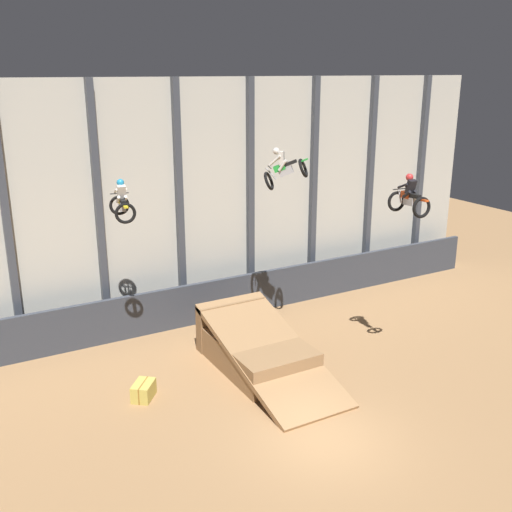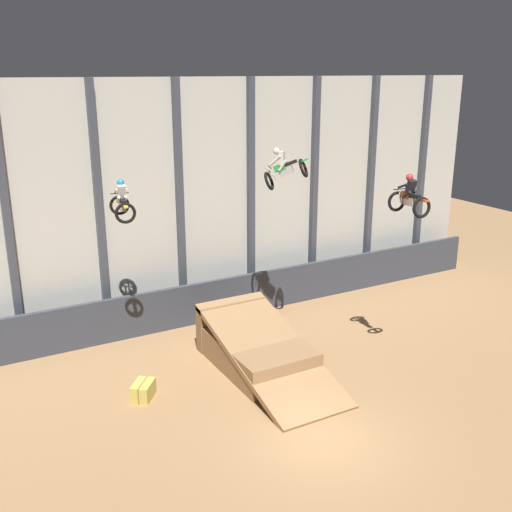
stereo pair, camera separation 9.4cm
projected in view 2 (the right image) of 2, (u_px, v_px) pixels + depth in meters
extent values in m
plane|color=#9E754C|center=(322.00, 440.00, 17.68)|extent=(60.00, 60.00, 0.00)
cube|color=beige|center=(178.00, 203.00, 25.11)|extent=(32.00, 0.12, 10.19)
cube|color=#3D424C|center=(7.00, 223.00, 21.81)|extent=(0.28, 0.28, 10.19)
cube|color=#3D424C|center=(99.00, 213.00, 23.38)|extent=(0.28, 0.28, 10.19)
cube|color=#3D424C|center=(180.00, 204.00, 24.95)|extent=(0.28, 0.28, 10.19)
cube|color=#3D424C|center=(251.00, 196.00, 26.52)|extent=(0.28, 0.28, 10.19)
cube|color=#3D424C|center=(314.00, 189.00, 28.08)|extent=(0.28, 0.28, 10.19)
cube|color=#3D424C|center=(370.00, 183.00, 29.65)|extent=(0.28, 0.28, 10.19)
cube|color=#3D424C|center=(421.00, 177.00, 31.22)|extent=(0.28, 0.28, 10.19)
cube|color=#383D47|center=(192.00, 305.00, 25.44)|extent=(31.36, 0.20, 1.81)
cube|color=#966F48|center=(256.00, 351.00, 22.00)|extent=(2.79, 4.53, 1.09)
cube|color=olive|center=(232.00, 323.00, 23.58)|extent=(2.84, 0.50, 1.81)
cube|color=#9E754C|center=(270.00, 353.00, 21.09)|extent=(2.84, 6.53, 2.00)
torus|color=black|center=(120.00, 205.00, 21.66)|extent=(0.74, 0.22, 0.73)
torus|color=black|center=(125.00, 213.00, 20.40)|extent=(0.74, 0.22, 0.73)
cube|color=#B7B7BC|center=(122.00, 206.00, 20.95)|extent=(0.26, 0.54, 0.28)
cube|color=yellow|center=(121.00, 200.00, 21.04)|extent=(0.26, 0.47, 0.24)
cube|color=black|center=(123.00, 201.00, 20.68)|extent=(0.24, 0.58, 0.12)
cube|color=yellow|center=(125.00, 206.00, 20.24)|extent=(0.19, 0.38, 0.06)
cylinder|color=#B7B7BC|center=(120.00, 200.00, 21.43)|extent=(0.09, 0.27, 0.53)
cylinder|color=black|center=(120.00, 193.00, 21.32)|extent=(0.66, 0.13, 0.04)
cube|color=silver|center=(122.00, 192.00, 20.78)|extent=(0.33, 0.36, 0.53)
sphere|color=#2393CC|center=(121.00, 183.00, 20.77)|extent=(0.30, 0.30, 0.26)
cylinder|color=silver|center=(118.00, 199.00, 20.87)|extent=(0.17, 0.42, 0.33)
cylinder|color=silver|center=(125.00, 199.00, 20.95)|extent=(0.17, 0.42, 0.33)
cylinder|color=silver|center=(116.00, 191.00, 20.93)|extent=(0.16, 0.52, 0.26)
cylinder|color=silver|center=(125.00, 190.00, 21.04)|extent=(0.16, 0.52, 0.26)
torus|color=black|center=(269.00, 181.00, 22.47)|extent=(0.78, 0.79, 0.72)
torus|color=black|center=(303.00, 168.00, 22.01)|extent=(0.78, 0.79, 0.72)
cube|color=#B7B7BC|center=(286.00, 171.00, 22.20)|extent=(0.55, 0.54, 0.46)
cube|color=green|center=(280.00, 168.00, 22.22)|extent=(0.50, 0.49, 0.39)
cube|color=black|center=(290.00, 163.00, 22.08)|extent=(0.52, 0.50, 0.33)
cube|color=green|center=(303.00, 161.00, 21.93)|extent=(0.35, 0.35, 0.19)
cylinder|color=#B7B7BC|center=(271.00, 173.00, 22.37)|extent=(0.35, 0.33, 0.43)
cylinder|color=black|center=(270.00, 167.00, 22.31)|extent=(0.27, 0.63, 0.04)
cube|color=silver|center=(282.00, 158.00, 22.10)|extent=(0.35, 0.35, 0.51)
sphere|color=silver|center=(276.00, 151.00, 22.07)|extent=(0.43, 0.42, 0.34)
cylinder|color=silver|center=(282.00, 166.00, 22.06)|extent=(0.31, 0.30, 0.41)
cylinder|color=silver|center=(284.00, 165.00, 22.28)|extent=(0.31, 0.30, 0.41)
cylinder|color=silver|center=(275.00, 161.00, 22.03)|extent=(0.37, 0.36, 0.41)
cylinder|color=silver|center=(277.00, 159.00, 22.32)|extent=(0.37, 0.36, 0.41)
torus|color=black|center=(397.00, 201.00, 21.39)|extent=(0.74, 0.22, 0.73)
torus|color=black|center=(422.00, 208.00, 20.15)|extent=(0.74, 0.22, 0.73)
cube|color=#B7B7BC|center=(410.00, 201.00, 20.69)|extent=(0.23, 0.55, 0.30)
cube|color=#E54C19|center=(407.00, 195.00, 20.79)|extent=(0.25, 0.47, 0.26)
cube|color=black|center=(414.00, 196.00, 20.43)|extent=(0.22, 0.58, 0.14)
cube|color=#E54C19|center=(424.00, 201.00, 19.99)|extent=(0.18, 0.37, 0.08)
cylinder|color=#B7B7BC|center=(400.00, 196.00, 21.17)|extent=(0.08, 0.28, 0.52)
cylinder|color=black|center=(401.00, 189.00, 21.07)|extent=(0.66, 0.08, 0.04)
cube|color=black|center=(411.00, 187.00, 20.54)|extent=(0.31, 0.33, 0.53)
sphere|color=red|center=(410.00, 177.00, 20.54)|extent=(0.29, 0.30, 0.27)
cylinder|color=black|center=(407.00, 195.00, 20.61)|extent=(0.15, 0.41, 0.34)
cylinder|color=black|center=(412.00, 194.00, 20.70)|extent=(0.15, 0.41, 0.34)
cylinder|color=black|center=(403.00, 186.00, 20.69)|extent=(0.13, 0.52, 0.27)
cylinder|color=black|center=(410.00, 185.00, 20.81)|extent=(0.13, 0.52, 0.27)
cube|color=#CCB751|center=(143.00, 390.00, 19.85)|extent=(1.03, 1.08, 0.56)
cube|color=#996623|center=(143.00, 390.00, 19.85)|extent=(0.60, 0.73, 0.57)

